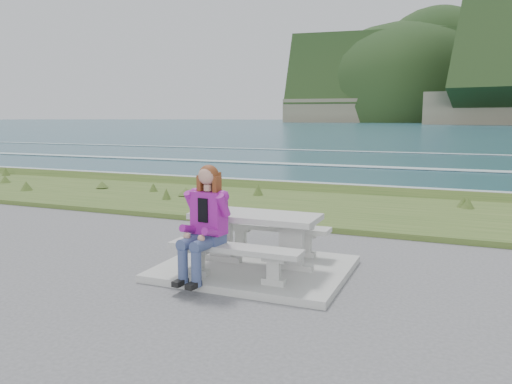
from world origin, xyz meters
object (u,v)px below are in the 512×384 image
picnic_table (255,225)px  bench_seaward (272,231)px  seated_woman (202,238)px  bench_landward (235,253)px

picnic_table → bench_seaward: (0.00, 0.70, -0.23)m
picnic_table → seated_woman: 0.93m
seated_woman → picnic_table: bearing=72.1°
bench_landward → seated_woman: 0.47m
picnic_table → bench_landward: 0.74m
bench_landward → bench_seaward: 1.40m
bench_landward → seated_woman: seated_woman is taller
bench_landward → bench_seaward: (0.00, 1.40, 0.00)m
bench_seaward → picnic_table: bearing=-90.0°
bench_landward → bench_seaward: same height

